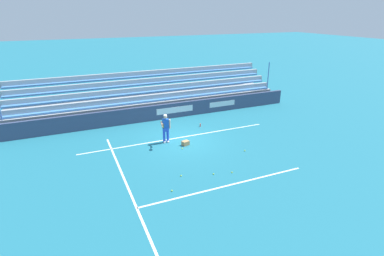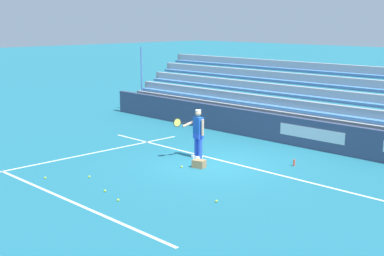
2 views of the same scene
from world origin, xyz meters
The scene contains 15 objects.
ground_plane centered at (0.00, 0.00, 0.00)m, with size 160.00×160.00×0.00m, color #1E6B7F.
court_baseline_white centered at (0.00, -0.50, 0.00)m, with size 12.00×0.10×0.01m, color white.
court_sideline_white centered at (4.11, 4.00, 0.00)m, with size 0.10×12.00×0.01m, color white.
court_service_line_white centered at (0.00, 5.50, 0.00)m, with size 8.22×0.10×0.01m, color white.
back_wall_sponsor_board centered at (-0.01, -4.24, 0.55)m, with size 21.35×0.25×1.10m.
bleacher_stand centered at (0.00, -6.47, 0.76)m, with size 20.28×3.20×3.40m.
tennis_player centered at (0.94, -0.17, 0.89)m, with size 0.67×0.97×1.71m.
ball_box_cardboard centered at (0.03, 0.67, 0.13)m, with size 0.40×0.30×0.26m, color #A87F51.
tennis_ball_near_player centered at (-2.70, 2.77, 0.03)m, with size 0.07×0.07×0.07m, color #CCE533.
tennis_ball_far_right centered at (0.40, 1.10, 0.03)m, with size 0.07×0.07×0.07m, color #CCE533.
tennis_ball_toward_net centered at (0.09, 4.37, 0.03)m, with size 0.07×0.07×0.07m, color #CCE533.
tennis_ball_on_baseline centered at (1.58, 3.90, 0.03)m, with size 0.07×0.07×0.07m, color #CCE533.
tennis_ball_stray_back centered at (2.41, 4.93, 0.03)m, with size 0.07×0.07×0.07m, color #CCE533.
tennis_ball_far_left centered at (-0.80, 4.59, 0.03)m, with size 0.07×0.07×0.07m, color #CCE533.
water_bottle centered at (-2.04, -1.73, 0.11)m, with size 0.07×0.07×0.22m, color #EA4C33.
Camera 2 is at (-11.90, 12.71, 4.74)m, focal length 50.00 mm.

